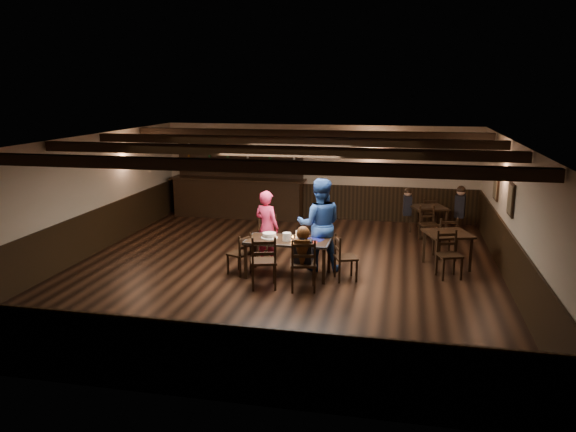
% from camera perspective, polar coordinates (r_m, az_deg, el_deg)
% --- Properties ---
extents(ground, '(10.00, 10.00, 0.00)m').
position_cam_1_polar(ground, '(11.70, -0.72, -5.61)').
color(ground, black).
rests_on(ground, ground).
extents(room_shell, '(9.02, 10.02, 2.71)m').
position_cam_1_polar(room_shell, '(11.31, -0.66, 2.87)').
color(room_shell, '#B8AB99').
rests_on(room_shell, ground).
extents(dining_table, '(1.69, 0.86, 0.75)m').
position_cam_1_polar(dining_table, '(11.24, 0.01, -2.76)').
color(dining_table, black).
rests_on(dining_table, ground).
extents(chair_near_left, '(0.59, 0.58, 1.03)m').
position_cam_1_polar(chair_near_left, '(10.52, -2.48, -4.31)').
color(chair_near_left, black).
rests_on(chair_near_left, ground).
extents(chair_near_right, '(0.56, 0.54, 1.02)m').
position_cam_1_polar(chair_near_right, '(10.39, 1.57, -4.57)').
color(chair_near_right, black).
rests_on(chair_near_right, ground).
extents(chair_end_left, '(0.51, 0.52, 0.85)m').
position_cam_1_polar(chair_end_left, '(11.39, -4.70, -3.55)').
color(chair_end_left, black).
rests_on(chair_end_left, ground).
extents(chair_end_right, '(0.53, 0.54, 0.91)m').
position_cam_1_polar(chair_end_right, '(11.08, 5.51, -3.85)').
color(chair_end_right, black).
rests_on(chair_end_right, ground).
extents(chair_far_pushed, '(0.47, 0.45, 0.92)m').
position_cam_1_polar(chair_far_pushed, '(12.70, -2.15, -1.58)').
color(chair_far_pushed, black).
rests_on(chair_far_pushed, ground).
extents(woman_pink, '(0.68, 0.58, 1.60)m').
position_cam_1_polar(woman_pink, '(12.02, -2.17, -1.16)').
color(woman_pink, '#DE2E4D').
rests_on(woman_pink, ground).
extents(man_blue, '(1.05, 0.88, 1.92)m').
position_cam_1_polar(man_blue, '(11.58, 3.22, -0.88)').
color(man_blue, navy).
rests_on(man_blue, ground).
extents(seated_person, '(0.33, 0.49, 0.80)m').
position_cam_1_polar(seated_person, '(10.40, 1.54, -3.27)').
color(seated_person, black).
rests_on(seated_person, ground).
extents(cake, '(0.34, 0.34, 0.11)m').
position_cam_1_polar(cake, '(11.35, -1.91, -2.00)').
color(cake, white).
rests_on(cake, dining_table).
extents(plate_stack_a, '(0.17, 0.17, 0.16)m').
position_cam_1_polar(plate_stack_a, '(11.13, -0.11, -2.11)').
color(plate_stack_a, white).
rests_on(plate_stack_a, dining_table).
extents(plate_stack_b, '(0.16, 0.16, 0.19)m').
position_cam_1_polar(plate_stack_b, '(11.19, 1.19, -1.96)').
color(plate_stack_b, white).
rests_on(plate_stack_b, dining_table).
extents(tea_light, '(0.06, 0.06, 0.06)m').
position_cam_1_polar(tea_light, '(11.27, 0.47, -2.21)').
color(tea_light, '#A5A8AD').
rests_on(tea_light, dining_table).
extents(salt_shaker, '(0.03, 0.03, 0.08)m').
position_cam_1_polar(salt_shaker, '(11.02, 1.83, -2.48)').
color(salt_shaker, silver).
rests_on(salt_shaker, dining_table).
extents(pepper_shaker, '(0.03, 0.03, 0.08)m').
position_cam_1_polar(pepper_shaker, '(11.09, 2.35, -2.40)').
color(pepper_shaker, '#A5A8AD').
rests_on(pepper_shaker, dining_table).
extents(drink_glass, '(0.08, 0.08, 0.12)m').
position_cam_1_polar(drink_glass, '(11.23, 1.59, -2.09)').
color(drink_glass, silver).
rests_on(drink_glass, dining_table).
extents(menu_red, '(0.32, 0.24, 0.00)m').
position_cam_1_polar(menu_red, '(11.07, 2.21, -2.62)').
color(menu_red, maroon).
rests_on(menu_red, dining_table).
extents(menu_blue, '(0.39, 0.33, 0.00)m').
position_cam_1_polar(menu_blue, '(11.24, 2.76, -2.39)').
color(menu_blue, '#111456').
rests_on(menu_blue, dining_table).
extents(bar_counter, '(3.96, 0.70, 2.20)m').
position_cam_1_polar(bar_counter, '(16.53, -5.04, 2.42)').
color(bar_counter, black).
rests_on(bar_counter, ground).
extents(back_table_a, '(1.12, 1.12, 0.75)m').
position_cam_1_polar(back_table_a, '(12.25, 15.91, -2.08)').
color(back_table_a, black).
rests_on(back_table_a, ground).
extents(back_table_b, '(1.05, 1.05, 0.75)m').
position_cam_1_polar(back_table_b, '(14.80, 14.09, 0.55)').
color(back_table_b, black).
rests_on(back_table_b, ground).
extents(bg_patron_left, '(0.23, 0.36, 0.71)m').
position_cam_1_polar(bg_patron_left, '(14.96, 12.05, 1.46)').
color(bg_patron_left, black).
rests_on(bg_patron_left, ground).
extents(bg_patron_right, '(0.31, 0.43, 0.81)m').
position_cam_1_polar(bg_patron_right, '(15.03, 17.10, 1.42)').
color(bg_patron_right, black).
rests_on(bg_patron_right, ground).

